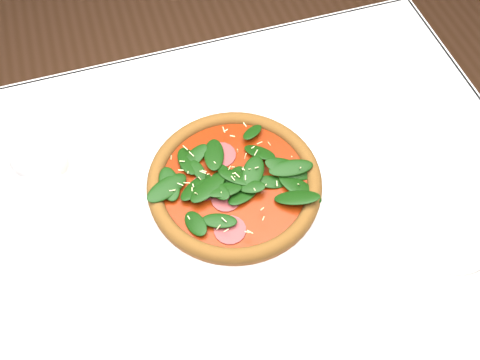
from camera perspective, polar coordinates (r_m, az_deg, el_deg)
name	(u,v)px	position (r m, az deg, el deg)	size (l,w,h in m)	color
ground	(219,332)	(1.64, -2.23, -15.90)	(6.00, 6.00, 0.00)	brown
dining_table	(208,235)	(1.04, -3.42, -5.83)	(1.21, 0.81, 0.75)	white
plate	(235,187)	(0.96, -0.59, -0.77)	(0.36, 0.36, 0.02)	white
pizza	(234,181)	(0.94, -0.60, -0.12)	(0.39, 0.39, 0.04)	#9E5926
wine_glass	(41,164)	(0.86, -20.42, 1.65)	(0.09, 0.09, 0.22)	white
saucer_near	(451,234)	(0.98, 21.56, -5.42)	(0.15, 0.15, 0.01)	white
saucer_far	(354,82)	(1.14, 12.03, 10.15)	(0.15, 0.15, 0.01)	white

